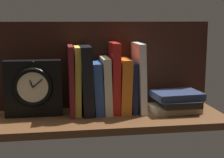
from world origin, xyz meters
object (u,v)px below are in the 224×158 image
at_px(book_maroon_dawkins, 71,80).
at_px(book_black_skeptic, 87,80).
at_px(book_stack_side, 176,102).
at_px(book_orange_pandolfini, 124,85).
at_px(book_red_requiem, 114,78).
at_px(book_yellow_seinlanguage, 77,80).
at_px(book_white_catcher, 139,77).
at_px(book_blue_modern, 97,88).
at_px(framed_clock, 33,88).
at_px(book_cream_twain, 106,85).
at_px(book_navy_bierce, 132,87).

distance_m(book_maroon_dawkins, book_black_skeptic, 0.06).
height_order(book_maroon_dawkins, book_stack_side, book_maroon_dawkins).
bearing_deg(book_orange_pandolfini, book_red_requiem, 180.00).
bearing_deg(book_yellow_seinlanguage, book_maroon_dawkins, 180.00).
distance_m(book_red_requiem, book_white_catcher, 0.09).
xyz_separation_m(book_orange_pandolfini, book_white_catcher, (0.06, 0.00, 0.03)).
bearing_deg(book_maroon_dawkins, book_blue_modern, 0.00).
distance_m(book_maroon_dawkins, framed_clock, 0.14).
xyz_separation_m(book_maroon_dawkins, book_red_requiem, (0.16, 0.00, 0.00)).
distance_m(book_orange_pandolfini, book_white_catcher, 0.06).
distance_m(book_cream_twain, book_white_catcher, 0.13).
relative_size(book_cream_twain, framed_clock, 1.02).
bearing_deg(book_red_requiem, book_orange_pandolfini, 0.00).
relative_size(book_red_requiem, book_orange_pandolfini, 1.30).
distance_m(book_blue_modern, book_stack_side, 0.30).
relative_size(book_yellow_seinlanguage, framed_clock, 1.22).
bearing_deg(book_white_catcher, framed_clock, -178.37).
height_order(book_navy_bierce, framed_clock, framed_clock).
height_order(book_orange_pandolfini, book_stack_side, book_orange_pandolfini).
bearing_deg(book_black_skeptic, book_maroon_dawkins, -180.00).
distance_m(book_blue_modern, framed_clock, 0.23).
bearing_deg(book_yellow_seinlanguage, book_white_catcher, 0.00).
bearing_deg(book_white_catcher, book_yellow_seinlanguage, -180.00).
distance_m(book_orange_pandolfini, framed_clock, 0.33).
distance_m(book_black_skeptic, book_red_requiem, 0.10).
relative_size(book_maroon_dawkins, framed_clock, 1.24).
height_order(book_blue_modern, book_orange_pandolfini, book_orange_pandolfini).
xyz_separation_m(book_orange_pandolfini, book_navy_bierce, (0.03, 0.00, -0.01)).
height_order(book_maroon_dawkins, book_orange_pandolfini, book_maroon_dawkins).
xyz_separation_m(book_maroon_dawkins, book_navy_bierce, (0.23, 0.00, -0.03)).
distance_m(book_black_skeptic, book_stack_side, 0.35).
xyz_separation_m(framed_clock, book_stack_side, (0.52, -0.03, -0.06)).
height_order(book_white_catcher, book_stack_side, book_white_catcher).
distance_m(book_white_catcher, book_stack_side, 0.17).
relative_size(book_yellow_seinlanguage, book_cream_twain, 1.20).
bearing_deg(book_maroon_dawkins, book_stack_side, -5.36).
bearing_deg(book_stack_side, book_white_catcher, 165.06).
height_order(book_yellow_seinlanguage, book_red_requiem, book_red_requiem).
relative_size(book_black_skeptic, book_cream_twain, 1.21).
height_order(book_red_requiem, book_orange_pandolfini, book_red_requiem).
bearing_deg(book_stack_side, book_black_skeptic, 173.75).
height_order(book_yellow_seinlanguage, book_orange_pandolfini, book_yellow_seinlanguage).
bearing_deg(book_stack_side, book_cream_twain, 172.05).
relative_size(book_cream_twain, book_white_catcher, 0.80).
relative_size(book_blue_modern, book_navy_bierce, 1.01).
bearing_deg(book_blue_modern, book_white_catcher, 0.00).
bearing_deg(book_orange_pandolfini, book_black_skeptic, 180.00).
height_order(book_black_skeptic, book_navy_bierce, book_black_skeptic).
xyz_separation_m(book_orange_pandolfini, framed_clock, (-0.33, -0.01, 0.00)).
relative_size(book_maroon_dawkins, book_cream_twain, 1.22).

